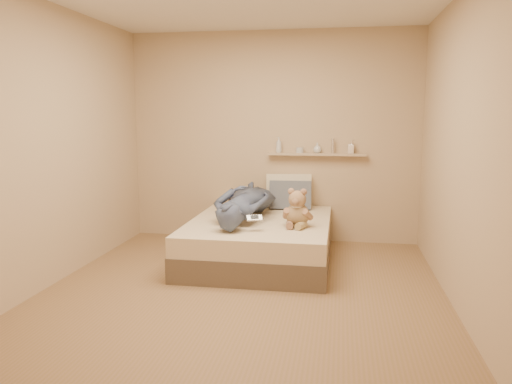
% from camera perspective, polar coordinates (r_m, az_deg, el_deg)
% --- Properties ---
extents(room, '(3.80, 3.80, 3.80)m').
position_cam_1_polar(room, '(4.40, -1.43, 5.15)').
color(room, '#876346').
rests_on(room, ground).
extents(bed, '(1.50, 1.90, 0.45)m').
position_cam_1_polar(bed, '(5.48, 0.49, -5.52)').
color(bed, brown).
rests_on(bed, floor).
extents(game_console, '(0.16, 0.11, 0.05)m').
position_cam_1_polar(game_console, '(4.88, -0.18, -2.97)').
color(game_console, silver).
rests_on(game_console, bed).
extents(teddy_bear, '(0.33, 0.32, 0.40)m').
position_cam_1_polar(teddy_bear, '(5.08, 4.73, -2.18)').
color(teddy_bear, '#937850').
rests_on(teddy_bear, bed).
extents(dark_plush, '(0.16, 0.16, 0.25)m').
position_cam_1_polar(dark_plush, '(6.04, -2.45, -0.92)').
color(dark_plush, black).
rests_on(dark_plush, bed).
extents(pillow_cream, '(0.58, 0.31, 0.42)m').
position_cam_1_polar(pillow_cream, '(6.17, 3.76, 0.14)').
color(pillow_cream, beige).
rests_on(pillow_cream, bed).
extents(pillow_grey, '(0.51, 0.23, 0.36)m').
position_cam_1_polar(pillow_grey, '(6.03, 3.95, -0.35)').
color(pillow_grey, slate).
rests_on(pillow_grey, bed).
extents(person, '(0.68, 1.60, 0.38)m').
position_cam_1_polar(person, '(5.48, -1.21, -1.08)').
color(person, '#44526A').
rests_on(person, bed).
extents(wall_shelf, '(1.20, 0.12, 0.03)m').
position_cam_1_polar(wall_shelf, '(6.17, 6.92, 4.31)').
color(wall_shelf, tan).
rests_on(wall_shelf, wall_back).
extents(shelf_bottles, '(0.98, 0.10, 0.19)m').
position_cam_1_polar(shelf_bottles, '(6.17, 6.48, 5.13)').
color(shelf_bottles, silver).
rests_on(shelf_bottles, wall_shelf).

